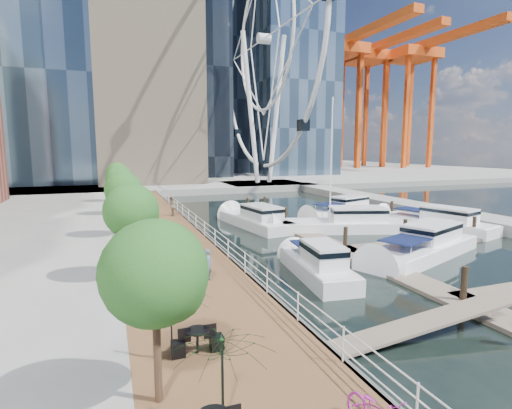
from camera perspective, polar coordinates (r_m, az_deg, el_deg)
The scene contains 18 objects.
ground at distance 21.01m, azimuth 17.61°, elevation -12.48°, with size 520.00×520.00×0.00m, color black.
boardwalk at distance 31.33m, azimuth -13.75°, elevation -4.59°, with size 6.00×60.00×1.00m, color brown.
seawall at distance 31.79m, azimuth -8.36°, elevation -4.26°, with size 0.25×60.00×1.00m, color #595954.
land_far at distance 118.26m, azimuth -14.27°, elevation 4.56°, with size 200.00×114.00×1.00m, color gray.
breakwater at distance 48.41m, azimuth 21.90°, elevation -0.52°, with size 4.00×60.00×1.00m, color gray.
pier at distance 72.68m, azimuth 1.08°, elevation 2.75°, with size 14.00×12.00×1.00m, color gray.
railing at distance 31.57m, azimuth -8.58°, elevation -2.45°, with size 0.10×60.00×1.05m, color white, non-canonical shape.
floating_docks at distance 33.19m, azimuth 18.00°, elevation -4.06°, with size 16.00×34.00×2.60m.
ferris_wheel at distance 74.74m, azimuth 1.13°, elevation 22.54°, with size 5.80×45.60×47.80m.
port_cranes at distance 137.47m, azimuth 15.87°, elevation 13.10°, with size 40.00×52.00×38.00m.
street_trees at distance 29.58m, azimuth -18.40°, elevation 1.93°, with size 2.60×42.60×4.60m.
cafe_tables at distance 14.77m, azimuth -11.60°, elevation -15.52°, with size 2.50×13.70×0.74m.
yacht_foreground at distance 29.21m, azimuth 22.61°, elevation -6.92°, with size 3.10×11.57×2.15m, color white, non-canonical shape.
pedestrian_near at distance 19.13m, azimuth -6.82°, elevation -8.59°, with size 0.57×0.37×1.55m, color #525D6D.
pedestrian_mid at distance 37.60m, azimuth -12.01°, elevation -0.21°, with size 0.92×0.71×1.88m, color #85715C.
pedestrian_far at distance 44.53m, azimuth -15.25°, elevation 0.80°, with size 0.96×0.40×1.64m, color #32383F.
moored_yachts at distance 35.14m, azimuth 13.32°, elevation -4.04°, with size 20.95×37.13×11.50m.
cafe_seating at distance 14.15m, azimuth -13.30°, elevation -13.41°, with size 4.12×14.04×2.26m.
Camera 1 is at (-12.30, -15.42, 7.24)m, focal length 28.00 mm.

